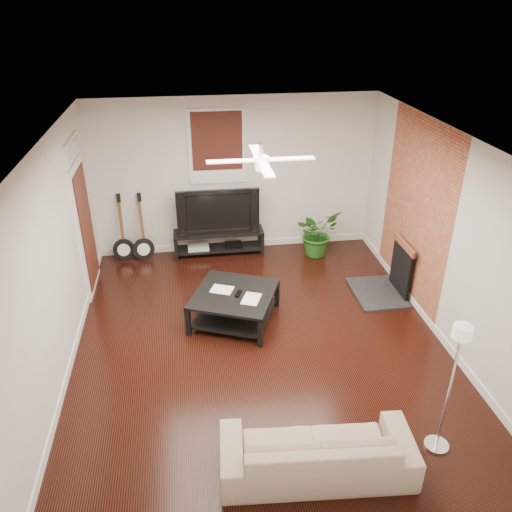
{
  "coord_description": "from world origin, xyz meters",
  "views": [
    {
      "loc": [
        -0.87,
        -5.59,
        4.32
      ],
      "look_at": [
        0.0,
        0.4,
        1.15
      ],
      "focal_mm": 35.66,
      "sensor_mm": 36.0,
      "label": 1
    }
  ],
  "objects": [
    {
      "name": "room",
      "position": [
        0.0,
        0.0,
        1.4
      ],
      "size": [
        5.01,
        6.01,
        2.81
      ],
      "color": "black",
      "rests_on": "ground"
    },
    {
      "name": "brick_accent",
      "position": [
        2.49,
        1.0,
        1.4
      ],
      "size": [
        0.02,
        2.2,
        2.8
      ],
      "primitive_type": "cube",
      "color": "#AD4D38",
      "rests_on": "floor"
    },
    {
      "name": "fireplace",
      "position": [
        2.2,
        1.0,
        0.46
      ],
      "size": [
        0.8,
        1.1,
        0.92
      ],
      "primitive_type": "cube",
      "color": "black",
      "rests_on": "floor"
    },
    {
      "name": "window_back",
      "position": [
        -0.3,
        2.97,
        1.95
      ],
      "size": [
        1.0,
        0.06,
        1.3
      ],
      "primitive_type": "cube",
      "color": "black",
      "rests_on": "wall_back"
    },
    {
      "name": "door_left",
      "position": [
        -2.46,
        1.9,
        1.25
      ],
      "size": [
        0.08,
        1.0,
        2.5
      ],
      "primitive_type": "cube",
      "color": "white",
      "rests_on": "wall_left"
    },
    {
      "name": "tv_stand",
      "position": [
        -0.34,
        2.78,
        0.23
      ],
      "size": [
        1.62,
        0.43,
        0.45
      ],
      "primitive_type": "cube",
      "color": "black",
      "rests_on": "floor"
    },
    {
      "name": "tv",
      "position": [
        -0.34,
        2.8,
        0.87
      ],
      "size": [
        1.45,
        0.19,
        0.83
      ],
      "primitive_type": "imported",
      "color": "black",
      "rests_on": "tv_stand"
    },
    {
      "name": "coffee_table",
      "position": [
        -0.29,
        0.61,
        0.23
      ],
      "size": [
        1.45,
        1.45,
        0.47
      ],
      "primitive_type": "cube",
      "rotation": [
        0.0,
        0.0,
        -0.4
      ],
      "color": "black",
      "rests_on": "floor"
    },
    {
      "name": "sofa",
      "position": [
        0.25,
        -2.14,
        0.28
      ],
      "size": [
        1.97,
        0.9,
        0.56
      ],
      "primitive_type": "imported",
      "rotation": [
        0.0,
        0.0,
        3.06
      ],
      "color": "#BDA68D",
      "rests_on": "floor"
    },
    {
      "name": "floor_lamp",
      "position": [
        1.6,
        -2.04,
        0.78
      ],
      "size": [
        0.28,
        0.28,
        1.57
      ],
      "primitive_type": null,
      "rotation": [
        0.0,
        0.0,
        -0.08
      ],
      "color": "silver",
      "rests_on": "floor"
    },
    {
      "name": "potted_plant",
      "position": [
        1.42,
        2.5,
        0.43
      ],
      "size": [
        1.01,
        0.97,
        0.86
      ],
      "primitive_type": "imported",
      "rotation": [
        0.0,
        0.0,
        0.55
      ],
      "color": "#225C1A",
      "rests_on": "floor"
    },
    {
      "name": "guitar_left",
      "position": [
        -2.05,
        2.75,
        0.62
      ],
      "size": [
        0.4,
        0.29,
        1.23
      ],
      "primitive_type": null,
      "rotation": [
        0.0,
        0.0,
        0.06
      ],
      "color": "black",
      "rests_on": "floor"
    },
    {
      "name": "guitar_right",
      "position": [
        -1.7,
        2.72,
        0.62
      ],
      "size": [
        0.42,
        0.33,
        1.23
      ],
      "primitive_type": null,
      "rotation": [
        0.0,
        0.0,
        0.17
      ],
      "color": "black",
      "rests_on": "floor"
    },
    {
      "name": "ceiling_fan",
      "position": [
        0.0,
        0.0,
        2.6
      ],
      "size": [
        1.24,
        1.24,
        0.32
      ],
      "primitive_type": null,
      "color": "white",
      "rests_on": "ceiling"
    }
  ]
}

